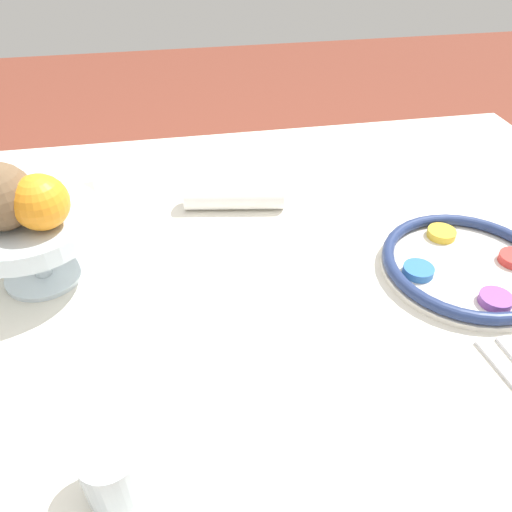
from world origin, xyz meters
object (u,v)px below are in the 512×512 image
at_px(fruit_stand, 29,229).
at_px(napkin_roll, 234,196).
at_px(seder_plate, 467,265).
at_px(cup_mid, 112,472).
at_px(orange_fruit, 40,202).
at_px(bread_plate, 70,204).

height_order(fruit_stand, napkin_roll, fruit_stand).
distance_m(fruit_stand, napkin_roll, 0.39).
bearing_deg(fruit_stand, seder_plate, 170.57).
distance_m(seder_plate, fruit_stand, 0.71).
bearing_deg(cup_mid, orange_fruit, -75.36).
relative_size(fruit_stand, bread_plate, 1.40).
distance_m(fruit_stand, orange_fruit, 0.09).
distance_m(orange_fruit, cup_mid, 0.39).
relative_size(seder_plate, orange_fruit, 3.41).
bearing_deg(fruit_stand, orange_fruit, 137.52).
xyz_separation_m(orange_fruit, cup_mid, (-0.09, 0.35, -0.13)).
relative_size(fruit_stand, cup_mid, 3.29).
distance_m(seder_plate, cup_mid, 0.63).
xyz_separation_m(seder_plate, cup_mid, (0.57, 0.27, 0.02)).
bearing_deg(fruit_stand, bread_plate, -94.88).
xyz_separation_m(seder_plate, napkin_roll, (0.35, -0.27, 0.01)).
xyz_separation_m(seder_plate, fruit_stand, (0.70, -0.12, 0.08)).
distance_m(bread_plate, napkin_roll, 0.33).
relative_size(seder_plate, bread_plate, 1.74).
bearing_deg(cup_mid, bread_plate, -79.37).
height_order(seder_plate, fruit_stand, fruit_stand).
bearing_deg(orange_fruit, seder_plate, 173.10).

